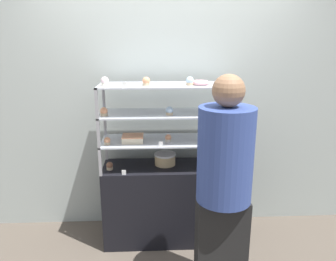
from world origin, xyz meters
The scene contains 27 objects.
ground_plane centered at (0.00, 0.00, 0.00)m, with size 20.00×20.00×0.00m, color brown.
back_wall centered at (0.00, 0.36, 1.30)m, with size 8.00×0.05×2.60m.
display_base centered at (0.00, 0.00, 0.37)m, with size 1.19×0.42×0.75m.
display_riser_lower centered at (0.00, 0.00, 0.98)m, with size 1.19×0.42×0.25m.
display_riser_middle centered at (0.00, 0.00, 1.23)m, with size 1.19×0.42×0.25m.
display_riser_upper centered at (0.00, 0.00, 1.48)m, with size 1.19×0.42×0.25m.
layer_cake_centerpiece centered at (-0.03, 0.04, 0.80)m, with size 0.20×0.20×0.11m.
sheet_cake_frosted centered at (-0.31, -0.04, 1.03)m, with size 0.19×0.16×0.06m.
cupcake_0 centered at (-0.52, -0.06, 0.78)m, with size 0.06×0.06×0.07m.
cupcake_1 centered at (0.52, -0.04, 0.78)m, with size 0.06×0.06×0.07m.
price_tag_0 centered at (-0.39, -0.19, 0.77)m, with size 0.04×0.00×0.04m.
cupcake_2 centered at (-0.53, -0.11, 1.03)m, with size 0.05×0.05×0.07m.
cupcake_3 centered at (0.00, -0.05, 1.03)m, with size 0.05×0.05×0.07m.
cupcake_4 centered at (0.28, -0.10, 1.03)m, with size 0.05×0.05×0.07m.
cupcake_5 centered at (0.54, -0.07, 1.03)m, with size 0.05×0.05×0.07m.
price_tag_1 centered at (-0.07, -0.19, 1.02)m, with size 0.04×0.00×0.04m.
cupcake_6 centered at (-0.54, -0.09, 1.28)m, with size 0.06×0.06×0.07m.
cupcake_7 centered at (0.01, -0.09, 1.28)m, with size 0.06×0.06×0.07m.
cupcake_8 centered at (0.53, -0.07, 1.28)m, with size 0.06×0.06×0.07m.
price_tag_2 centered at (0.37, -0.19, 1.27)m, with size 0.04×0.00×0.04m.
cupcake_9 centered at (-0.53, -0.04, 1.53)m, with size 0.06×0.06×0.07m.
cupcake_10 centered at (-0.18, -0.07, 1.53)m, with size 0.06×0.06×0.07m.
cupcake_11 centered at (0.18, -0.06, 1.53)m, with size 0.06×0.06×0.07m.
cupcake_12 centered at (0.52, -0.08, 1.53)m, with size 0.06×0.06×0.07m.
price_tag_3 centered at (-0.35, -0.19, 1.52)m, with size 0.04×0.00×0.04m.
donut_glazed centered at (0.27, -0.04, 1.51)m, with size 0.15×0.15×0.04m.
customer_figure centered at (0.36, -0.71, 0.89)m, with size 0.39×0.39×1.66m.
Camera 1 is at (-0.13, -2.80, 1.87)m, focal length 35.00 mm.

